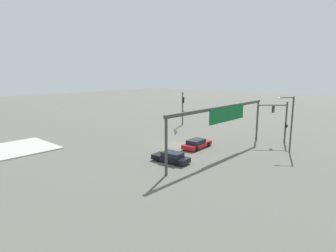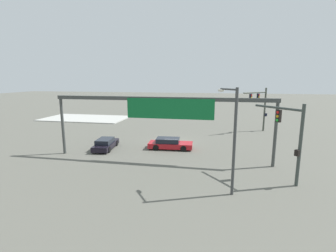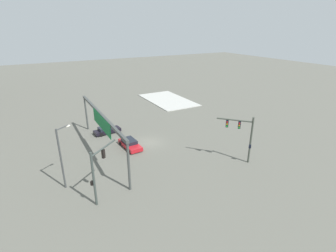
# 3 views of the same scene
# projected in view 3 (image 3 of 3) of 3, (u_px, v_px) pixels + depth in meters

# --- Properties ---
(ground_plane) EXTENTS (218.70, 218.70, 0.00)m
(ground_plane) POSITION_uv_depth(u_px,v_px,m) (148.00, 142.00, 40.32)
(ground_plane) COLOR #5C5C53
(sidewalk_corner) EXTENTS (16.00, 8.97, 0.15)m
(sidewalk_corner) POSITION_uv_depth(u_px,v_px,m) (168.00, 100.00, 63.18)
(sidewalk_corner) COLOR #B2B3AC
(sidewalk_corner) RESTS_ON ground
(traffic_signal_near_corner) EXTENTS (2.87, 3.62, 6.01)m
(traffic_signal_near_corner) POSITION_uv_depth(u_px,v_px,m) (97.00, 169.00, 25.58)
(traffic_signal_near_corner) COLOR #363F3B
(traffic_signal_near_corner) RESTS_ON ground
(traffic_signal_opposite_side) EXTENTS (3.85, 3.25, 6.42)m
(traffic_signal_opposite_side) POSITION_uv_depth(u_px,v_px,m) (243.00, 133.00, 33.27)
(traffic_signal_opposite_side) COLOR #3D433A
(traffic_signal_opposite_side) RESTS_ON ground
(streetlamp_curved_arm) EXTENTS (1.37, 1.76, 7.18)m
(streetlamp_curved_arm) POSITION_uv_depth(u_px,v_px,m) (62.00, 154.00, 27.77)
(streetlamp_curved_arm) COLOR #3A3D3D
(streetlamp_curved_arm) RESTS_ON ground
(overhead_sign_gantry) EXTENTS (20.99, 0.43, 6.06)m
(overhead_sign_gantry) POSITION_uv_depth(u_px,v_px,m) (101.00, 120.00, 35.07)
(overhead_sign_gantry) COLOR #3C403E
(overhead_sign_gantry) RESTS_ON ground
(sedan_car_approaching) EXTENTS (2.15, 4.57, 1.21)m
(sedan_car_approaching) POSITION_uv_depth(u_px,v_px,m) (107.00, 130.00, 43.57)
(sedan_car_approaching) COLOR black
(sedan_car_approaching) RESTS_ON ground
(sedan_car_waiting_far) EXTENTS (4.97, 2.22, 1.21)m
(sedan_car_waiting_far) POSITION_uv_depth(u_px,v_px,m) (130.00, 144.00, 38.54)
(sedan_car_waiting_far) COLOR #B21820
(sedan_car_waiting_far) RESTS_ON ground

